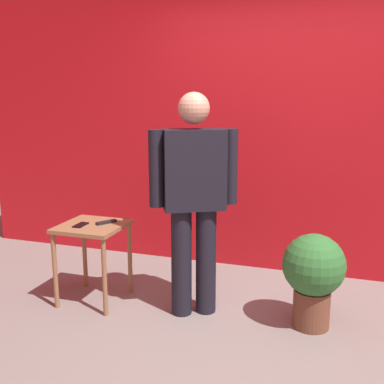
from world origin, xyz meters
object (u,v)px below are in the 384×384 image
at_px(side_table, 93,238).
at_px(standing_person, 194,194).
at_px(cell_phone, 81,225).
at_px(potted_plant, 313,273).
at_px(tv_remote, 106,222).

bearing_deg(side_table, standing_person, 3.38).
distance_m(cell_phone, potted_plant, 1.79).
bearing_deg(cell_phone, tv_remote, 34.86).
distance_m(cell_phone, tv_remote, 0.20).
relative_size(tv_remote, potted_plant, 0.25).
bearing_deg(tv_remote, cell_phone, -110.15).
distance_m(side_table, cell_phone, 0.15).
xyz_separation_m(side_table, cell_phone, (-0.07, -0.05, 0.12)).
height_order(standing_person, potted_plant, standing_person).
bearing_deg(tv_remote, potted_plant, 34.31).
height_order(standing_person, tv_remote, standing_person).
height_order(tv_remote, potted_plant, potted_plant).
distance_m(tv_remote, potted_plant, 1.62).
relative_size(standing_person, cell_phone, 11.49).
relative_size(cell_phone, potted_plant, 0.21).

